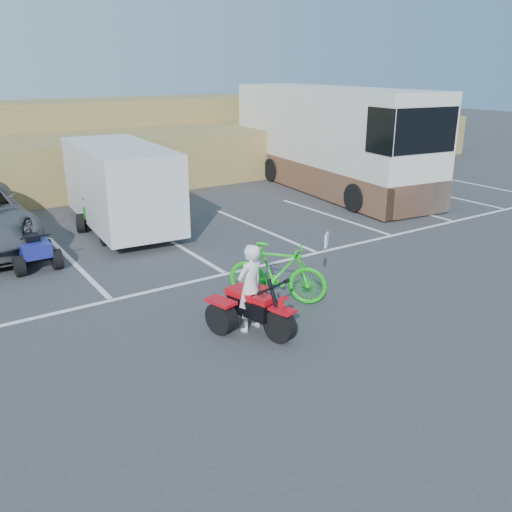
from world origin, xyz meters
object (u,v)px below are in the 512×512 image
rider (250,288)px  quad_atv_green (101,226)px  rv_motorhome (327,146)px  red_trike_atv (256,332)px  quad_atv_blue (35,267)px  green_dirt_bike (277,272)px  cargo_trailer (120,184)px

rider → quad_atv_green: size_ratio=1.03×
rv_motorhome → quad_atv_green: bearing=-169.8°
red_trike_atv → rv_motorhome: 12.71m
rider → quad_atv_blue: rider is taller
red_trike_atv → green_dirt_bike: size_ratio=0.77×
red_trike_atv → rv_motorhome: bearing=29.2°
rider → cargo_trailer: size_ratio=0.30×
rider → red_trike_atv: bearing=90.0°
cargo_trailer → green_dirt_bike: bearing=-79.7°
red_trike_atv → quad_atv_green: bearing=75.8°
red_trike_atv → quad_atv_green: quad_atv_green is taller
red_trike_atv → cargo_trailer: size_ratio=0.29×
rider → green_dirt_bike: size_ratio=0.79×
cargo_trailer → quad_atv_blue: (-2.92, -1.93, -1.31)m
green_dirt_bike → quad_atv_green: (-1.20, 7.29, -0.61)m
red_trike_atv → rider: rider is taller
green_dirt_bike → cargo_trailer: 6.78m
green_dirt_bike → rv_motorhome: 11.23m
green_dirt_bike → quad_atv_green: green_dirt_bike is taller
green_dirt_bike → rv_motorhome: size_ratio=0.19×
red_trike_atv → cargo_trailer: (0.38, 7.62, 1.31)m
green_dirt_bike → rv_motorhome: rv_motorhome is taller
quad_atv_green → cargo_trailer: bearing=-26.3°
cargo_trailer → quad_atv_green: 1.52m
green_dirt_bike → rv_motorhome: bearing=4.4°
cargo_trailer → red_trike_atv: bearing=-88.7°
red_trike_atv → rider: size_ratio=0.97×
quad_atv_green → rider: bearing=-65.5°
red_trike_atv → quad_atv_blue: red_trike_atv is taller
quad_atv_green → rv_motorhome: bearing=27.5°
rv_motorhome → quad_atv_green: 9.32m
cargo_trailer → quad_atv_green: bearing=133.8°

